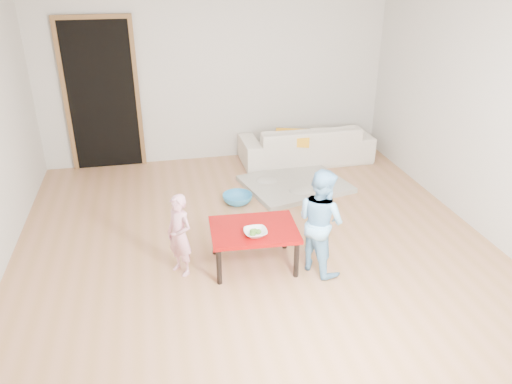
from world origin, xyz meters
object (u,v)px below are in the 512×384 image
object	(u,v)px
child_pink	(180,235)
child_blue	(321,221)
bowl	(255,233)
basin	(237,199)
red_table	(254,246)
sofa	(306,143)

from	to	relation	value
child_pink	child_blue	distance (m)	1.34
bowl	child_blue	bearing A→B (deg)	-5.21
child_pink	basin	distance (m)	1.61
red_table	basin	world-z (taller)	red_table
red_table	child_blue	bearing A→B (deg)	-17.54
red_table	sofa	bearing A→B (deg)	62.53
child_pink	bowl	bearing A→B (deg)	39.68
red_table	basin	size ratio (longest dim) A/B	2.25
red_table	child_pink	size ratio (longest dim) A/B	1.02
child_blue	red_table	bearing A→B (deg)	45.99
sofa	red_table	bearing A→B (deg)	62.21
red_table	child_blue	world-z (taller)	child_blue
red_table	basin	xyz separation A→B (m)	(0.08, 1.38, -0.15)
bowl	child_pink	world-z (taller)	child_pink
sofa	child_pink	size ratio (longest dim) A/B	2.33
bowl	child_pink	size ratio (longest dim) A/B	0.27
basin	sofa	bearing A→B (deg)	43.41
basin	bowl	bearing A→B (deg)	-93.68
sofa	child_blue	bearing A→B (deg)	74.93
basin	child_blue	bearing A→B (deg)	-71.64
sofa	basin	distance (m)	1.73
child_pink	basin	world-z (taller)	child_pink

